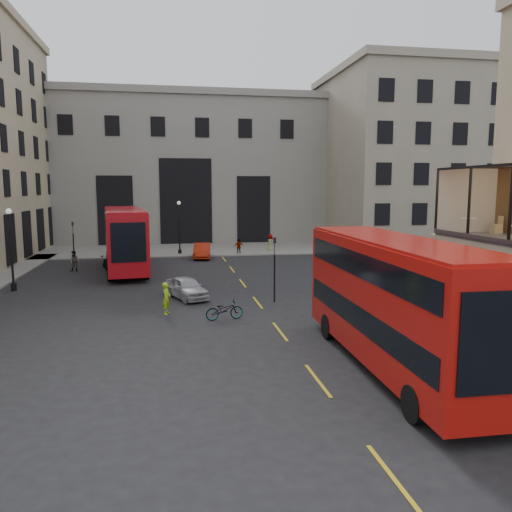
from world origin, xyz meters
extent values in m
plane|color=black|center=(0.00, 0.00, 0.00)|extent=(140.00, 140.00, 0.00)
cube|color=black|center=(4.98, 0.00, 2.00)|extent=(0.08, 9.20, 3.00)
cube|color=beige|center=(6.50, 5.00, 6.05)|extent=(3.00, 0.04, 2.90)
cube|color=slate|center=(5.00, 0.00, 4.70)|extent=(0.12, 10.00, 0.18)
cube|color=gray|center=(-5.00, 48.00, 9.00)|extent=(34.00, 10.00, 18.00)
cube|color=gray|center=(-5.00, 48.00, 17.60)|extent=(35.00, 10.60, 0.80)
cube|color=black|center=(-5.00, 42.96, 5.00)|extent=(6.00, 0.12, 10.00)
cube|color=black|center=(-13.00, 42.96, 4.00)|extent=(4.00, 0.12, 8.00)
cube|color=black|center=(3.00, 42.96, 4.00)|extent=(4.00, 0.12, 8.00)
cube|color=gray|center=(20.00, 40.00, 10.00)|extent=(16.00, 18.00, 20.00)
cube|color=gray|center=(20.00, 40.00, 19.60)|extent=(16.60, 18.60, 0.80)
cube|color=slate|center=(-6.00, 38.00, 0.06)|extent=(40.00, 12.00, 0.12)
cylinder|color=black|center=(-1.00, 12.00, 1.40)|extent=(0.10, 0.10, 2.80)
imported|color=black|center=(-1.00, 12.00, 3.30)|extent=(0.16, 0.20, 1.00)
cylinder|color=black|center=(-15.00, 28.00, 1.40)|extent=(0.10, 0.10, 2.80)
imported|color=black|center=(-15.00, 28.00, 3.30)|extent=(0.16, 0.20, 1.00)
cylinder|color=black|center=(-17.00, 18.00, 2.50)|extent=(0.14, 0.14, 5.00)
cylinder|color=black|center=(-17.00, 18.00, 0.25)|extent=(0.36, 0.36, 0.50)
sphere|color=silver|center=(-17.00, 18.00, 5.15)|extent=(0.36, 0.36, 0.36)
cylinder|color=black|center=(-6.00, 34.00, 2.50)|extent=(0.14, 0.14, 5.00)
cylinder|color=black|center=(-6.00, 34.00, 0.25)|extent=(0.36, 0.36, 0.50)
sphere|color=silver|center=(-6.00, 34.00, 5.15)|extent=(0.36, 0.36, 0.36)
cube|color=#AB100B|center=(1.07, 0.73, 2.58)|extent=(2.87, 12.09, 4.28)
cube|color=black|center=(1.07, 0.73, 1.97)|extent=(2.90, 11.43, 0.88)
cube|color=black|center=(1.07, 0.73, 3.89)|extent=(2.90, 11.43, 0.88)
cube|color=#AB100B|center=(1.07, 0.73, 4.75)|extent=(2.75, 11.85, 0.13)
cylinder|color=black|center=(-0.15, 4.60, 0.55)|extent=(0.32, 1.10, 1.10)
cylinder|color=black|center=(2.36, 4.58, 0.55)|extent=(0.32, 1.10, 1.10)
cylinder|color=black|center=(-0.23, -3.48, 0.55)|extent=(0.32, 1.10, 1.10)
cylinder|color=black|center=(2.27, -3.51, 0.55)|extent=(0.32, 1.10, 1.10)
cube|color=#A90B13|center=(-10.50, 24.87, 2.66)|extent=(4.38, 12.73, 4.42)
cube|color=black|center=(-10.50, 24.87, 2.04)|extent=(4.34, 12.06, 0.91)
cube|color=black|center=(-10.50, 24.87, 4.02)|extent=(4.34, 12.06, 0.91)
cube|color=#A90B13|center=(-10.50, 24.87, 4.91)|extent=(4.24, 12.47, 0.14)
cylinder|color=black|center=(-12.29, 28.67, 0.57)|extent=(0.46, 1.16, 1.13)
cylinder|color=black|center=(-9.72, 28.99, 0.57)|extent=(0.46, 1.16, 1.13)
cylinder|color=black|center=(-11.24, 20.38, 0.57)|extent=(0.46, 1.16, 1.13)
cylinder|color=black|center=(-8.67, 20.70, 0.57)|extent=(0.46, 1.16, 1.13)
imported|color=#A9ABB2|center=(-6.03, 13.86, 0.65)|extent=(2.91, 4.14, 1.31)
imported|color=#9E1E09|center=(-3.98, 31.03, 0.72)|extent=(1.92, 4.50, 1.44)
imported|color=black|center=(-10.86, 26.73, 0.66)|extent=(3.36, 4.88, 1.31)
imported|color=gray|center=(-4.30, 8.59, 0.50)|extent=(1.99, 0.94, 1.00)
imported|color=#9FD816|center=(-7.20, 10.25, 0.84)|extent=(0.57, 0.71, 1.69)
imported|color=gray|center=(-14.49, 25.22, 0.83)|extent=(0.94, 0.82, 1.66)
imported|color=gray|center=(-11.81, 37.23, 0.77)|extent=(1.14, 0.91, 1.54)
imported|color=gray|center=(-0.18, 32.98, 0.78)|extent=(0.93, 0.41, 1.56)
imported|color=gray|center=(3.37, 34.67, 0.91)|extent=(0.87, 1.04, 1.82)
cylinder|color=white|center=(5.61, 3.39, 5.34)|extent=(0.61, 0.61, 0.04)
cylinder|color=slate|center=(5.61, 3.39, 4.98)|extent=(0.08, 0.08, 0.71)
cylinder|color=slate|center=(5.61, 3.39, 4.62)|extent=(0.45, 0.45, 0.03)
cube|color=tan|center=(7.50, 4.17, 4.81)|extent=(0.42, 0.42, 0.41)
cube|color=tan|center=(7.67, 4.16, 5.19)|extent=(0.07, 0.39, 0.37)
camera|label=1|loc=(-6.93, -15.93, 6.63)|focal=35.00mm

